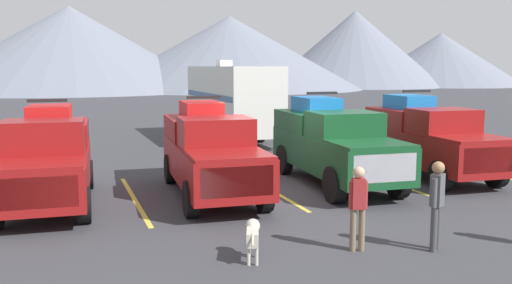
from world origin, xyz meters
The scene contains 14 objects.
ground_plane centered at (0.00, 0.00, 0.00)m, with size 240.00×240.00×0.00m, color #38383D.
pickup_truck_a centered at (-5.81, 0.65, 1.18)m, with size 2.39×5.37×2.59m.
pickup_truck_b centered at (-1.71, 0.35, 1.19)m, with size 2.37×5.82×2.61m.
pickup_truck_c centered at (2.04, 0.45, 1.23)m, with size 2.43×5.91×2.67m.
pickup_truck_d centered at (5.42, 0.45, 1.21)m, with size 2.41×5.46×2.68m.
lot_stripe_b centered at (-3.74, 0.42, 0.00)m, with size 0.12×5.50×0.01m, color gold.
lot_stripe_c centered at (0.00, 0.42, 0.00)m, with size 0.12×5.50×0.01m, color gold.
lot_stripe_d centered at (3.74, 0.42, 0.00)m, with size 0.12×5.50×0.01m, color gold.
lot_stripe_e centered at (7.47, 0.42, 0.00)m, with size 0.12×5.50×0.01m, color gold.
camper_trailer_a centered at (2.05, 10.36, 1.97)m, with size 2.38×8.87×3.74m.
person_a centered at (-0.34, -5.07, 0.93)m, with size 0.34×0.25×1.61m.
person_c centered at (1.04, -5.55, 0.98)m, with size 0.34×0.30×1.70m.
dog centered at (-2.33, -4.82, 0.46)m, with size 0.44×0.82×0.68m.
mountain_ridge centered at (-5.57, 72.35, 6.74)m, with size 146.05×46.23×17.80m.
Camera 1 is at (-5.47, -13.67, 3.42)m, focal length 38.21 mm.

